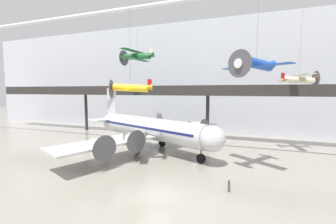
{
  "coord_description": "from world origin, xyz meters",
  "views": [
    {
      "loc": [
        8.21,
        -18.63,
        9.83
      ],
      "look_at": [
        -3.32,
        12.34,
        6.65
      ],
      "focal_mm": 24.0,
      "sensor_mm": 36.0,
      "label": 1
    }
  ],
  "objects": [
    {
      "name": "suspended_plane_green_biplane",
      "position": [
        -14.3,
        23.52,
        16.89
      ],
      "size": [
        7.52,
        9.23,
        6.97
      ],
      "rotation": [
        0.0,
        0.0,
        3.05
      ],
      "color": "#1E6B33"
    },
    {
      "name": "suspended_plane_blue_trainer",
      "position": [
        8.6,
        9.4,
        12.88
      ],
      "size": [
        7.76,
        7.11,
        10.72
      ],
      "rotation": [
        0.0,
        0.0,
        4.13
      ],
      "color": "#1E4CAD"
    },
    {
      "name": "hangar_back_wall",
      "position": [
        0.0,
        35.21,
        12.98
      ],
      "size": [
        140.0,
        3.0,
        25.97
      ],
      "color": "silver",
      "rests_on": "ground"
    },
    {
      "name": "airliner_silver_main",
      "position": [
        -7.63,
        14.68,
        3.57
      ],
      "size": [
        26.94,
        31.58,
        10.31
      ],
      "rotation": [
        0.0,
        0.0,
        -0.39
      ],
      "color": "silver",
      "rests_on": "ground"
    },
    {
      "name": "ground_plane",
      "position": [
        0.0,
        0.0,
        0.0
      ],
      "size": [
        260.0,
        260.0,
        0.0
      ],
      "primitive_type": "plane",
      "color": "gray"
    },
    {
      "name": "mezzanine_walkway",
      "position": [
        0.0,
        25.32,
        9.12
      ],
      "size": [
        110.0,
        3.2,
        10.82
      ],
      "color": "#2D2B28",
      "rests_on": "ground"
    },
    {
      "name": "suspended_plane_cream_biplane",
      "position": [
        14.99,
        21.04,
        11.52
      ],
      "size": [
        5.56,
        6.65,
        11.37
      ],
      "rotation": [
        0.0,
        0.0,
        0.26
      ],
      "color": "beige"
    },
    {
      "name": "info_sign_pedestal",
      "position": [
        6.44,
        3.16,
        0.46
      ],
      "size": [
        0.27,
        0.75,
        1.24
      ],
      "rotation": [
        0.0,
        0.0,
        0.3
      ],
      "color": "#4C4C51",
      "rests_on": "ground"
    },
    {
      "name": "suspended_plane_yellow_lowwing",
      "position": [
        -6.38,
        6.79,
        10.14
      ],
      "size": [
        5.72,
        6.7,
        12.93
      ],
      "rotation": [
        0.0,
        0.0,
        3.47
      ],
      "color": "yellow"
    }
  ]
}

